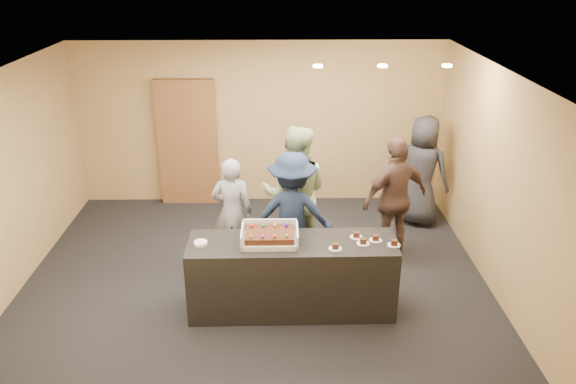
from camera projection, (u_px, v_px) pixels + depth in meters
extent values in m
plane|color=black|center=(256.00, 275.00, 7.48)|extent=(6.00, 6.00, 0.00)
plane|color=white|center=(251.00, 72.00, 6.42)|extent=(6.00, 6.00, 0.00)
cube|color=#AC8353|center=(260.00, 124.00, 9.25)|extent=(6.00, 0.04, 2.70)
cube|color=#AC8353|center=(242.00, 295.00, 4.65)|extent=(6.00, 0.04, 2.70)
cube|color=#AC8353|center=(10.00, 183.00, 6.90)|extent=(0.04, 5.00, 2.70)
cube|color=#AC8353|center=(494.00, 179.00, 7.00)|extent=(0.04, 5.00, 2.70)
cube|color=black|center=(292.00, 276.00, 6.61)|extent=(2.41, 0.72, 0.90)
cube|color=brown|center=(188.00, 143.00, 9.26)|extent=(0.96, 0.15, 2.11)
cube|color=white|center=(270.00, 240.00, 6.42)|extent=(0.63, 0.44, 0.06)
cube|color=white|center=(242.00, 236.00, 6.39)|extent=(0.02, 0.44, 0.17)
cube|color=white|center=(297.00, 235.00, 6.40)|extent=(0.02, 0.44, 0.17)
cube|color=white|center=(270.00, 226.00, 6.59)|extent=(0.63, 0.02, 0.19)
cube|color=#37180C|center=(270.00, 235.00, 6.39)|extent=(0.55, 0.38, 0.07)
sphere|color=red|center=(252.00, 225.00, 6.49)|extent=(0.04, 0.04, 0.04)
sphere|color=#21A11A|center=(263.00, 225.00, 6.49)|extent=(0.04, 0.04, 0.04)
sphere|color=orange|center=(275.00, 225.00, 6.49)|extent=(0.04, 0.04, 0.04)
sphere|color=#2D1ADF|center=(286.00, 225.00, 6.49)|extent=(0.04, 0.04, 0.04)
sphere|color=orange|center=(251.00, 236.00, 6.24)|extent=(0.04, 0.04, 0.04)
sphere|color=purple|center=(263.00, 236.00, 6.25)|extent=(0.04, 0.04, 0.04)
sphere|color=orange|center=(275.00, 236.00, 6.25)|extent=(0.04, 0.04, 0.04)
sphere|color=green|center=(287.00, 236.00, 6.25)|extent=(0.04, 0.04, 0.04)
cylinder|color=white|center=(201.00, 243.00, 6.37)|extent=(0.15, 0.15, 0.04)
cylinder|color=white|center=(335.00, 249.00, 6.28)|extent=(0.15, 0.15, 0.01)
cube|color=#37180C|center=(335.00, 246.00, 6.27)|extent=(0.07, 0.06, 0.06)
cylinder|color=white|center=(356.00, 237.00, 6.54)|extent=(0.15, 0.15, 0.01)
cube|color=#37180C|center=(356.00, 234.00, 6.53)|extent=(0.07, 0.06, 0.06)
cylinder|color=white|center=(363.00, 243.00, 6.40)|extent=(0.15, 0.15, 0.01)
cube|color=#37180C|center=(363.00, 241.00, 6.38)|extent=(0.07, 0.06, 0.06)
cylinder|color=white|center=(375.00, 240.00, 6.47)|extent=(0.15, 0.15, 0.01)
cube|color=#37180C|center=(376.00, 238.00, 6.46)|extent=(0.07, 0.06, 0.06)
cylinder|color=white|center=(394.00, 245.00, 6.36)|extent=(0.15, 0.15, 0.01)
cube|color=#37180C|center=(394.00, 242.00, 6.35)|extent=(0.07, 0.06, 0.06)
imported|color=#929397|center=(232.00, 212.00, 7.52)|extent=(0.57, 0.40, 1.51)
imported|color=#95A776|center=(295.00, 194.00, 7.56)|extent=(0.99, 0.81, 1.91)
imported|color=#18243B|center=(292.00, 214.00, 7.25)|extent=(1.13, 0.70, 1.68)
imported|color=brown|center=(395.00, 198.00, 7.64)|extent=(1.11, 0.84, 1.75)
imported|color=#28282D|center=(422.00, 171.00, 8.61)|extent=(1.01, 0.92, 1.73)
cylinder|color=#FFEAC6|center=(318.00, 66.00, 6.90)|extent=(0.12, 0.12, 0.03)
cylinder|color=#FFEAC6|center=(383.00, 66.00, 6.91)|extent=(0.12, 0.12, 0.03)
cylinder|color=#FFEAC6|center=(447.00, 66.00, 6.92)|extent=(0.12, 0.12, 0.03)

